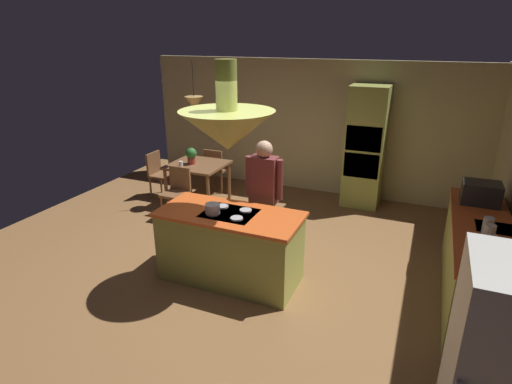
% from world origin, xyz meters
% --- Properties ---
extents(ground, '(8.16, 8.16, 0.00)m').
position_xyz_m(ground, '(0.00, 0.00, 0.00)').
color(ground, olive).
extents(wall_back, '(6.80, 0.10, 2.55)m').
position_xyz_m(wall_back, '(0.00, 3.45, 1.27)').
color(wall_back, beige).
rests_on(wall_back, ground).
extents(kitchen_island, '(1.79, 0.84, 0.94)m').
position_xyz_m(kitchen_island, '(0.00, -0.20, 0.46)').
color(kitchen_island, '#A0A84C').
rests_on(kitchen_island, ground).
extents(counter_run_right, '(0.73, 2.54, 0.92)m').
position_xyz_m(counter_run_right, '(2.84, 0.60, 0.47)').
color(counter_run_right, '#A0A84C').
rests_on(counter_run_right, ground).
extents(oven_tower, '(0.66, 0.62, 2.16)m').
position_xyz_m(oven_tower, '(1.10, 3.04, 1.08)').
color(oven_tower, '#A0A84C').
rests_on(oven_tower, ground).
extents(dining_table, '(0.99, 0.93, 0.76)m').
position_xyz_m(dining_table, '(-1.70, 1.90, 0.66)').
color(dining_table, brown).
rests_on(dining_table, ground).
extents(person_at_island, '(0.53, 0.23, 1.69)m').
position_xyz_m(person_at_island, '(0.18, 0.49, 0.97)').
color(person_at_island, tan).
rests_on(person_at_island, ground).
extents(range_hood, '(1.10, 1.10, 1.00)m').
position_xyz_m(range_hood, '(0.00, -0.20, 1.97)').
color(range_hood, '#A0A84C').
extents(pendant_light_over_table, '(0.32, 0.32, 0.82)m').
position_xyz_m(pendant_light_over_table, '(-1.70, 1.90, 1.86)').
color(pendant_light_over_table, '#E0B266').
extents(chair_facing_island, '(0.40, 0.40, 0.87)m').
position_xyz_m(chair_facing_island, '(-1.70, 1.21, 0.50)').
color(chair_facing_island, brown).
rests_on(chair_facing_island, ground).
extents(chair_by_back_wall, '(0.40, 0.40, 0.87)m').
position_xyz_m(chair_by_back_wall, '(-1.70, 2.59, 0.50)').
color(chair_by_back_wall, brown).
rests_on(chair_by_back_wall, ground).
extents(chair_at_corner, '(0.40, 0.40, 0.87)m').
position_xyz_m(chair_at_corner, '(-2.57, 1.90, 0.50)').
color(chair_at_corner, brown).
rests_on(chair_at_corner, ground).
extents(potted_plant_on_table, '(0.20, 0.20, 0.30)m').
position_xyz_m(potted_plant_on_table, '(-1.79, 1.86, 0.93)').
color(potted_plant_on_table, '#99382D').
rests_on(potted_plant_on_table, dining_table).
extents(cup_on_table, '(0.07, 0.07, 0.09)m').
position_xyz_m(cup_on_table, '(-1.90, 1.67, 0.81)').
color(cup_on_table, white).
rests_on(cup_on_table, dining_table).
extents(canister_flour, '(0.10, 0.10, 0.17)m').
position_xyz_m(canister_flour, '(2.84, -0.03, 1.01)').
color(canister_flour, silver).
rests_on(canister_flour, counter_run_right).
extents(canister_sugar, '(0.11, 0.11, 0.21)m').
position_xyz_m(canister_sugar, '(2.84, 0.15, 1.02)').
color(canister_sugar, silver).
rests_on(canister_sugar, counter_run_right).
extents(canister_tea, '(0.11, 0.11, 0.22)m').
position_xyz_m(canister_tea, '(2.84, 0.33, 1.03)').
color(canister_tea, silver).
rests_on(canister_tea, counter_run_right).
extents(microwave_on_counter, '(0.46, 0.36, 0.28)m').
position_xyz_m(microwave_on_counter, '(2.84, 1.35, 1.06)').
color(microwave_on_counter, '#232326').
rests_on(microwave_on_counter, counter_run_right).
extents(cooking_pot_on_cooktop, '(0.18, 0.18, 0.12)m').
position_xyz_m(cooking_pot_on_cooktop, '(-0.16, -0.33, 1.00)').
color(cooking_pot_on_cooktop, '#B2B2B7').
rests_on(cooking_pot_on_cooktop, kitchen_island).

